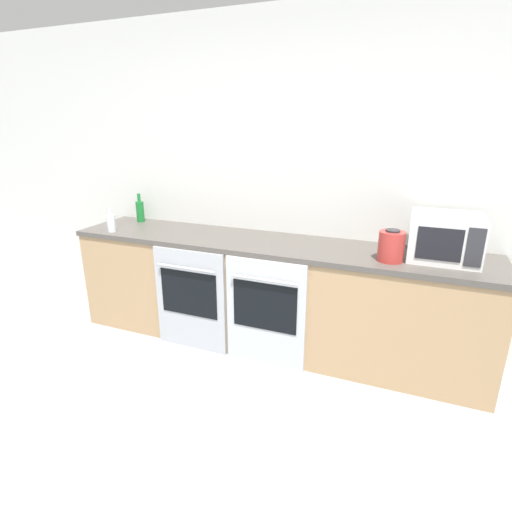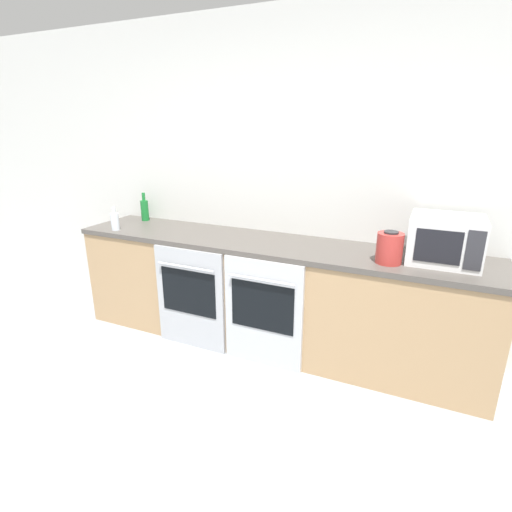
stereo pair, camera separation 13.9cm
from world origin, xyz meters
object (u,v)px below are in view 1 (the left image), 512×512
(oven_right, at_px, (265,313))
(bottle_green, at_px, (140,211))
(oven_left, at_px, (190,300))
(bottle_clear, at_px, (111,223))
(kettle, at_px, (391,246))
(microwave, at_px, (445,237))

(oven_right, bearing_deg, bottle_green, 160.64)
(oven_left, distance_m, bottle_clear, 0.97)
(bottle_clear, xyz_separation_m, bottle_green, (-0.00, 0.40, 0.03))
(bottle_clear, relative_size, bottle_green, 0.76)
(oven_right, xyz_separation_m, kettle, (0.82, 0.20, 0.56))
(microwave, height_order, kettle, microwave)
(bottle_green, xyz_separation_m, kettle, (2.26, -0.31, -0.00))
(microwave, bearing_deg, oven_left, -168.59)
(bottle_green, bearing_deg, oven_right, -19.36)
(bottle_clear, height_order, bottle_green, bottle_green)
(oven_right, height_order, microwave, microwave)
(bottle_green, relative_size, kettle, 1.23)
(oven_right, relative_size, kettle, 3.91)
(microwave, relative_size, kettle, 2.08)
(microwave, xyz_separation_m, bottle_green, (-2.59, 0.15, -0.05))
(oven_left, relative_size, microwave, 1.88)
(microwave, distance_m, bottle_green, 2.59)
(microwave, relative_size, bottle_clear, 2.24)
(bottle_green, bearing_deg, bottle_clear, -89.69)
(oven_right, relative_size, microwave, 1.88)
(oven_left, xyz_separation_m, bottle_clear, (-0.81, 0.11, 0.53))
(oven_left, bearing_deg, kettle, 7.66)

